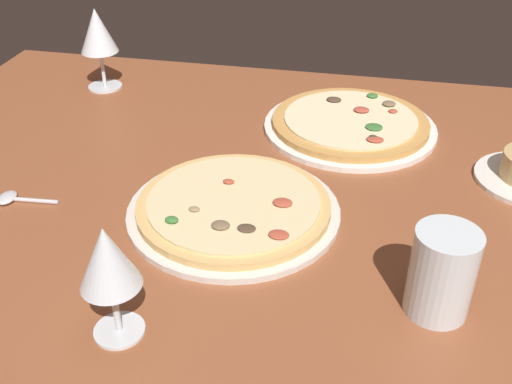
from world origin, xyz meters
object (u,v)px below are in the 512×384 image
at_px(pizza_side, 350,124).
at_px(wine_glass_near, 108,261).
at_px(wine_glass_far, 97,33).
at_px(spoon, 14,198).
at_px(water_glass, 441,277).
at_px(pizza_main, 234,208).

distance_m(pizza_side, wine_glass_near, 0.64).
bearing_deg(pizza_side, wine_glass_far, 170.14).
relative_size(wine_glass_near, spoon, 1.53).
height_order(wine_glass_near, water_glass, wine_glass_near).
xyz_separation_m(wine_glass_far, spoon, (0.04, -0.45, -0.12)).
distance_m(water_glass, spoon, 0.65).
bearing_deg(pizza_main, water_glass, -26.71).
distance_m(wine_glass_near, spoon, 0.37).
distance_m(wine_glass_far, wine_glass_near, 0.75).
bearing_deg(water_glass, pizza_main, 153.29).
distance_m(pizza_main, water_glass, 0.33).
xyz_separation_m(pizza_side, wine_glass_far, (-0.54, 0.09, 0.11)).
distance_m(pizza_main, wine_glass_far, 0.58).
height_order(pizza_main, water_glass, water_glass).
bearing_deg(wine_glass_far, pizza_main, -46.66).
bearing_deg(pizza_side, wine_glass_near, -111.31).
bearing_deg(spoon, pizza_side, 35.41).
distance_m(pizza_main, spoon, 0.35).
bearing_deg(water_glass, pizza_side, 106.79).
bearing_deg(pizza_main, wine_glass_near, -106.10).
height_order(pizza_side, water_glass, water_glass).
height_order(pizza_side, wine_glass_near, wine_glass_near).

